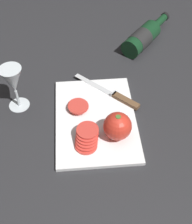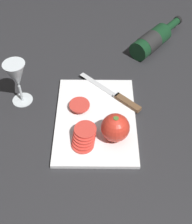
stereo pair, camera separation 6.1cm
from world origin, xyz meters
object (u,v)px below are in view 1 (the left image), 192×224
at_px(wine_bottle, 143,38).
at_px(wine_glass, 13,82).
at_px(tomato_slice_stack_far, 87,138).
at_px(knife, 120,97).
at_px(whole_tomato, 117,126).
at_px(tomato_slice_stack_near, 78,106).

distance_m(wine_bottle, wine_glass, 0.57).
bearing_deg(tomato_slice_stack_far, wine_bottle, 151.60).
distance_m(wine_glass, tomato_slice_stack_far, 0.30).
bearing_deg(wine_glass, knife, 88.27).
xyz_separation_m(whole_tomato, tomato_slice_stack_far, (0.02, -0.09, -0.03)).
bearing_deg(tomato_slice_stack_far, whole_tomato, 99.67).
bearing_deg(wine_bottle, wine_glass, -58.19).
relative_size(wine_bottle, whole_tomato, 3.02).
bearing_deg(knife, tomato_slice_stack_far, 97.00).
bearing_deg(whole_tomato, wine_bottle, 160.38).
bearing_deg(tomato_slice_stack_near, knife, 101.86).
height_order(whole_tomato, tomato_slice_stack_far, whole_tomato).
height_order(tomato_slice_stack_near, tomato_slice_stack_far, tomato_slice_stack_far).
bearing_deg(wine_glass, tomato_slice_stack_far, 50.65).
bearing_deg(wine_bottle, whole_tomato, -19.62).
distance_m(wine_bottle, whole_tomato, 0.50).
distance_m(wine_bottle, tomato_slice_stack_near, 0.44).
bearing_deg(tomato_slice_stack_far, tomato_slice_stack_near, -171.73).
bearing_deg(whole_tomato, wine_glass, -117.67).
bearing_deg(knife, wine_bottle, -70.79).
bearing_deg(knife, wine_glass, 41.18).
xyz_separation_m(whole_tomato, knife, (-0.16, 0.03, -0.04)).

